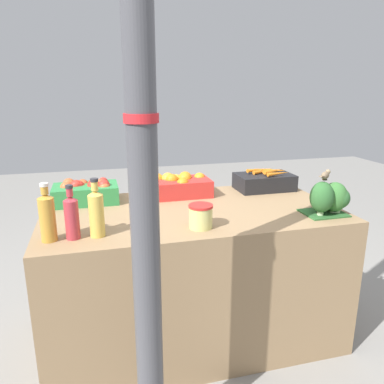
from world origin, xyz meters
The scene contains 12 objects.
ground_plane centered at (0.00, 0.00, 0.00)m, with size 10.00×10.00×0.00m, color gray.
market_table centered at (0.00, 0.00, 0.39)m, with size 1.63×0.87×0.79m, color #937551.
support_pole centered at (-0.36, -0.73, 1.31)m, with size 0.11×0.11×2.61m.
apple_crate centered at (-0.57, 0.29, 0.85)m, with size 0.37×0.23×0.14m.
orange_crate centered at (0.00, 0.30, 0.85)m, with size 0.37×0.23×0.14m.
carrot_crate centered at (0.58, 0.29, 0.85)m, with size 0.37×0.23×0.14m.
broccoli_pile centered at (0.69, -0.26, 0.88)m, with size 0.24×0.21×0.19m.
juice_bottle_amber centered at (-0.73, -0.27, 0.90)m, with size 0.07×0.07×0.26m.
juice_bottle_ruby centered at (-0.62, -0.27, 0.89)m, with size 0.06×0.06×0.25m.
juice_bottle_golden centered at (-0.52, -0.27, 0.90)m, with size 0.07×0.07×0.27m.
pickle_jar centered at (-0.03, -0.29, 0.85)m, with size 0.12×0.12×0.12m.
sparrow_bird centered at (0.65, -0.26, 1.00)m, with size 0.11×0.09×0.05m.
Camera 1 is at (-0.51, -1.92, 1.44)m, focal length 35.00 mm.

